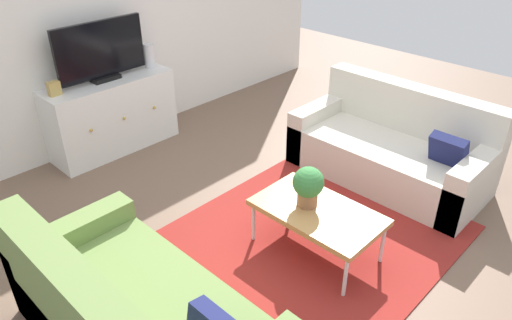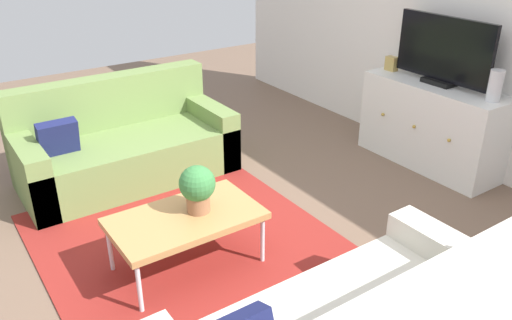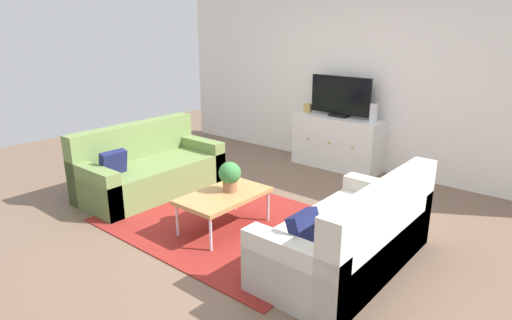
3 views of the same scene
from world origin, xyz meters
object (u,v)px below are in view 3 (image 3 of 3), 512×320
Objects in this scene: couch_right_side at (354,240)px; glass_vase at (374,113)px; potted_plant at (230,175)px; flat_screen_tv at (340,97)px; tv_console at (337,142)px; couch_left_side at (147,170)px; mantel_clock at (308,108)px; coffee_table at (224,197)px.

couch_right_side is 7.06× the size of glass_vase.
potted_plant is 0.34× the size of flat_screen_tv.
couch_right_side is 1.36× the size of tv_console.
couch_left_side is at bearing 177.65° from potted_plant.
mantel_clock is at bearing 105.42° from potted_plant.
tv_console is 0.66m from flat_screen_tv.
glass_vase reaches higher than coffee_table.
couch_left_side reaches higher than tv_console.
glass_vase is (1.87, 2.37, 0.61)m from couch_left_side.
glass_vase reaches higher than tv_console.
glass_vase is at bearing 0.00° from mantel_clock.
potted_plant is 2.51m from flat_screen_tv.
mantel_clock reaches higher than couch_right_side.
tv_console is at bearing 60.46° from couch_left_side.
glass_vase reaches higher than potted_plant.
tv_console is 0.69m from mantel_clock.
glass_vase is (0.38, 2.44, 0.32)m from potted_plant.
couch_left_side is at bearing -119.33° from flat_screen_tv.
mantel_clock reaches higher than potted_plant.
glass_vase is (0.53, 0.00, 0.50)m from tv_console.
glass_vase reaches higher than couch_left_side.
potted_plant is 2.39× the size of mantel_clock.
flat_screen_tv is at bearing 2.17° from mantel_clock.
coffee_table is at bearing -75.04° from mantel_clock.
potted_plant is at bearing -98.97° from glass_vase.
couch_left_side is at bearing -128.28° from glass_vase.
couch_left_side is 2.57m from mantel_clock.
couch_left_side is 5.66× the size of potted_plant.
couch_left_side is 13.55× the size of mantel_clock.
couch_left_side reaches higher than potted_plant.
potted_plant is at bearing 92.82° from coffee_table.
potted_plant is at bearing -86.65° from flat_screen_tv.
couch_left_side is at bearing 173.92° from coffee_table.
coffee_table is (-1.38, -0.16, 0.08)m from couch_right_side.
potted_plant is 1.25× the size of glass_vase.
potted_plant is at bearing -2.35° from couch_left_side.
potted_plant is at bearing -177.49° from couch_right_side.
couch_left_side is 3.09m from glass_vase.
tv_console is (-0.14, 2.44, -0.18)m from potted_plant.
couch_right_side is 1.91× the size of flat_screen_tv.
flat_screen_tv is (-0.14, 2.46, 0.48)m from potted_plant.
couch_left_side is 2.73m from tv_console.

